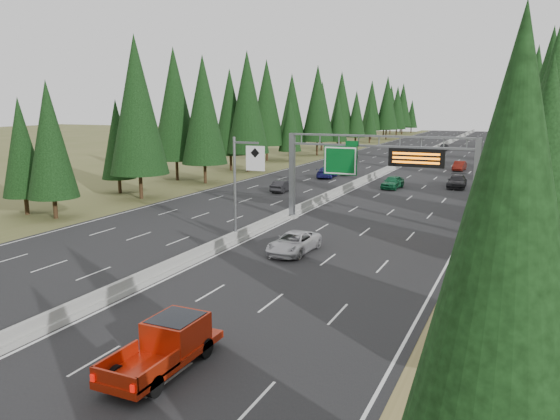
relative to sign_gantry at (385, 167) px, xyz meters
The scene contains 19 objects.
road 46.29m from the sign_gantry, 101.18° to the left, with size 32.00×260.00×0.08m, color black.
shoulder_right 46.28m from the sign_gantry, 78.86° to the left, with size 3.60×260.00×0.06m, color olive.
shoulder_left 52.70m from the sign_gantry, 120.63° to the left, with size 3.60×260.00×0.06m, color #4F5427.
median_barrier 46.25m from the sign_gantry, 101.18° to the left, with size 0.70×260.00×0.85m.
sign_gantry is the anchor object (origin of this frame).
hov_sign_pole 12.96m from the sign_gantry, 130.04° to the right, with size 2.80×0.50×8.00m.
tree_row_right 43.20m from the sign_gantry, 72.34° to the left, with size 11.07×240.74×18.98m.
tree_row_left 47.87m from the sign_gantry, 130.51° to the left, with size 12.07×242.95×18.39m.
silver_minivan 12.21m from the sign_gantry, 109.19° to the right, with size 2.41×5.24×1.46m, color silver.
red_pickup 28.75m from the sign_gantry, 93.17° to the right, with size 2.08×5.82×1.90m.
car_ahead_green 22.53m from the sign_gantry, 101.12° to the left, with size 1.90×4.71×1.60m, color #145934.
car_ahead_dkred 44.61m from the sign_gantry, 88.68° to the left, with size 1.57×4.52×1.49m, color #59130C.
car_ahead_dkgrey 26.34m from the sign_gantry, 83.53° to the left, with size 2.21×5.43×1.58m, color black.
car_ahead_white 63.40m from the sign_gantry, 96.73° to the left, with size 2.71×5.88×1.64m, color white.
car_ahead_far 82.37m from the sign_gantry, 94.73° to the left, with size 1.84×4.57×1.56m, color black.
car_onc_near 21.25m from the sign_gantry, 139.00° to the left, with size 1.48×4.25×1.40m, color black.
car_onc_blue 31.92m from the sign_gantry, 118.47° to the left, with size 2.18×5.37×1.56m, color navy.
car_onc_white 35.66m from the sign_gantry, 112.38° to the left, with size 1.78×4.42×1.51m, color #B5B5B5.
car_onc_far 57.24m from the sign_gantry, 110.37° to the left, with size 2.37×5.15×1.43m, color black.
Camera 1 is at (19.90, -10.29, 10.51)m, focal length 35.00 mm.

